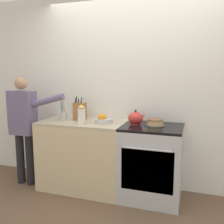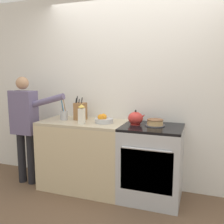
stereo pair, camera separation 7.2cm
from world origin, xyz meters
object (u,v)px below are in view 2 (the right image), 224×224
knife_block (80,111)px  utensil_crock (64,114)px  stove_range (151,163)px  fruit_bowl (104,120)px  tea_kettle (136,118)px  person_baker (25,121)px  layer_cake (155,123)px  milk_carton (82,115)px

knife_block → utensil_crock: bearing=-158.2°
stove_range → fruit_bowl: bearing=179.8°
tea_kettle → stove_range: bearing=-9.4°
stove_range → knife_block: bearing=174.6°
person_baker → utensil_crock: bearing=20.0°
utensil_crock → layer_cake: bearing=1.2°
stove_range → person_baker: 1.79m
fruit_bowl → person_baker: (-1.11, -0.15, -0.07)m
utensil_crock → milk_carton: 0.39m
fruit_bowl → milk_carton: 0.29m
utensil_crock → fruit_bowl: bearing=-0.9°
knife_block → fruit_bowl: 0.39m
layer_cake → milk_carton: size_ratio=0.96×
stove_range → knife_block: size_ratio=2.85×
layer_cake → person_baker: bearing=-174.1°
layer_cake → person_baker: 1.77m
tea_kettle → fruit_bowl: size_ratio=0.97×
knife_block → tea_kettle: bearing=-4.3°
utensil_crock → fruit_bowl: 0.58m
milk_carton → layer_cake: bearing=12.6°
utensil_crock → milk_carton: bearing=-25.8°
knife_block → milk_carton: bearing=-60.0°
fruit_bowl → tea_kettle: bearing=4.6°
milk_carton → knife_block: bearing=120.0°
utensil_crock → fruit_bowl: (0.58, -0.01, -0.03)m
milk_carton → fruit_bowl: bearing=35.4°
tea_kettle → utensil_crock: 0.99m
stove_range → layer_cake: size_ratio=3.86×
knife_block → utensil_crock: (-0.21, -0.08, -0.04)m
tea_kettle → fruit_bowl: 0.41m
knife_block → person_baker: bearing=-161.9°
layer_cake → fruit_bowl: fruit_bowl is taller
fruit_bowl → stove_range: bearing=-0.2°
knife_block → milk_carton: (0.15, -0.25, -0.00)m
knife_block → milk_carton: 0.29m
tea_kettle → knife_block: 0.79m
layer_cake → tea_kettle: size_ratio=1.05×
stove_range → person_baker: (-1.73, -0.14, 0.43)m
stove_range → layer_cake: 0.50m
tea_kettle → utensil_crock: (-0.99, -0.02, -0.00)m
layer_cake → fruit_bowl: 0.65m
milk_carton → person_baker: size_ratio=0.16×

